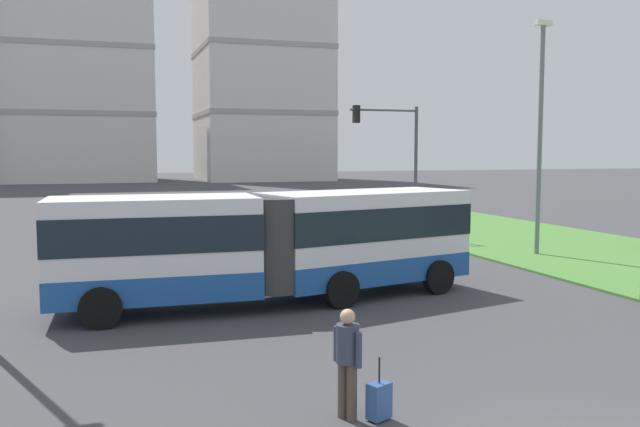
% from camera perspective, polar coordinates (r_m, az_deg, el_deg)
% --- Properties ---
extents(articulated_bus, '(11.94, 3.91, 3.00)m').
position_cam_1_polar(articulated_bus, '(18.40, -4.00, -2.51)').
color(articulated_bus, white).
rests_on(articulated_bus, ground).
extents(car_grey_wagon, '(4.57, 2.39, 1.58)m').
position_cam_1_polar(car_grey_wagon, '(31.29, -17.96, -1.21)').
color(car_grey_wagon, slate).
rests_on(car_grey_wagon, ground).
extents(pedestrian_crossing, '(0.36, 0.54, 1.74)m').
position_cam_1_polar(pedestrian_crossing, '(10.53, 2.36, -12.06)').
color(pedestrian_crossing, '#4C4238').
rests_on(pedestrian_crossing, ground).
extents(rolling_suitcase, '(0.43, 0.37, 0.97)m').
position_cam_1_polar(rolling_suitcase, '(10.74, 5.07, -15.61)').
color(rolling_suitcase, '#335693').
rests_on(rolling_suitcase, ground).
extents(traffic_light_near_left, '(3.48, 0.28, 6.48)m').
position_cam_1_polar(traffic_light_near_left, '(3.76, -23.41, 8.71)').
color(traffic_light_near_left, '#474C51').
rests_on(traffic_light_near_left, ground).
extents(traffic_light_far_right, '(3.42, 0.28, 6.27)m').
position_cam_1_polar(traffic_light_far_right, '(31.62, 6.48, 5.46)').
color(traffic_light_far_right, '#474C51').
rests_on(traffic_light_far_right, ground).
extents(streetlight_median, '(0.70, 0.28, 9.24)m').
position_cam_1_polar(streetlight_median, '(27.92, 18.28, 6.90)').
color(streetlight_median, slate).
rests_on(streetlight_median, ground).
extents(apartment_tower_westcentre, '(20.91, 17.53, 35.77)m').
position_cam_1_polar(apartment_tower_westcentre, '(102.99, -20.21, 12.62)').
color(apartment_tower_westcentre, silver).
rests_on(apartment_tower_westcentre, ground).
extents(apartment_tower_centre, '(18.27, 17.92, 37.29)m').
position_cam_1_polar(apartment_tower_centre, '(102.44, -5.09, 13.39)').
color(apartment_tower_centre, silver).
rests_on(apartment_tower_centre, ground).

